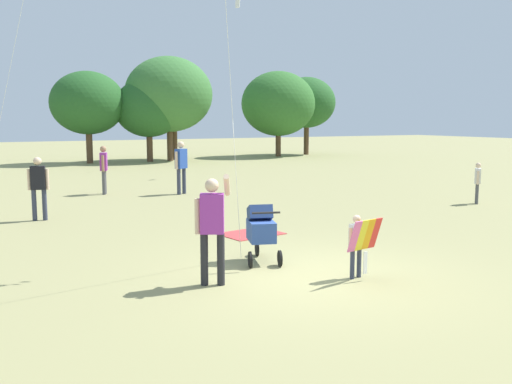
% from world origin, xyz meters
% --- Properties ---
extents(ground_plane, '(120.00, 120.00, 0.00)m').
position_xyz_m(ground_plane, '(0.00, 0.00, 0.00)').
color(ground_plane, '#938E5B').
extents(treeline_distant, '(31.21, 5.56, 6.26)m').
position_xyz_m(treeline_distant, '(7.66, 25.60, 3.63)').
color(treeline_distant, brown).
rests_on(treeline_distant, ground).
extents(child_with_butterfly_kite, '(0.64, 0.40, 1.02)m').
position_xyz_m(child_with_butterfly_kite, '(0.61, -0.49, 0.63)').
color(child_with_butterfly_kite, '#33384C').
rests_on(child_with_butterfly_kite, ground).
extents(person_adult_flyer, '(0.65, 0.48, 1.72)m').
position_xyz_m(person_adult_flyer, '(-1.57, 0.26, 0.99)').
color(person_adult_flyer, '#232328').
rests_on(person_adult_flyer, ground).
extents(stroller, '(0.73, 1.12, 1.03)m').
position_xyz_m(stroller, '(-0.24, 1.19, 0.61)').
color(stroller, black).
rests_on(stroller, ground).
extents(person_sitting_far, '(0.50, 0.29, 1.59)m').
position_xyz_m(person_sitting_far, '(-3.23, 7.36, 0.94)').
color(person_sitting_far, '#33384C').
rests_on(person_sitting_far, ground).
extents(person_couple_left, '(0.31, 0.30, 1.24)m').
position_xyz_m(person_couple_left, '(8.74, 4.19, 0.73)').
color(person_couple_left, '#4C4C51').
rests_on(person_couple_left, ground).
extents(person_kid_running, '(0.32, 0.50, 1.63)m').
position_xyz_m(person_kid_running, '(-0.66, 11.60, 0.96)').
color(person_kid_running, '#4C4C51').
rests_on(person_kid_running, ground).
extents(person_back_turned, '(0.51, 0.40, 1.78)m').
position_xyz_m(person_back_turned, '(1.65, 10.38, 1.05)').
color(person_back_turned, '#33384C').
rests_on(person_back_turned, ground).
extents(picnic_blanket, '(1.42, 1.16, 0.02)m').
position_xyz_m(picnic_blanket, '(0.69, 3.38, 0.01)').
color(picnic_blanket, '#CC3D3D').
rests_on(picnic_blanket, ground).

